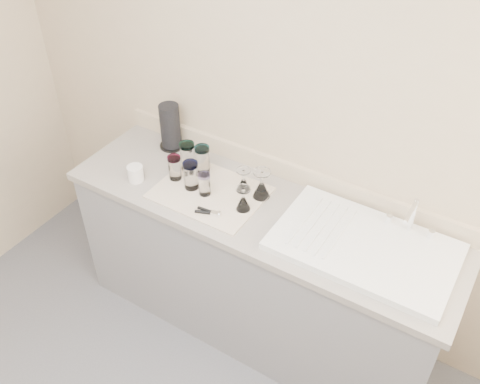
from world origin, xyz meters
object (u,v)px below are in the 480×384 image
Objects in this scene: tumbler_cyan at (202,159)px; goblet_back_left at (243,184)px; tumbler_teal at (188,156)px; tumbler_lavender at (204,184)px; can_opener at (209,212)px; white_mug at (135,173)px; sink_unit at (365,246)px; goblet_back_right at (262,188)px; tumbler_blue at (191,175)px; goblet_front_right at (243,202)px; tumbler_magenta at (175,167)px; paper_towel_roll at (170,127)px.

goblet_back_left is at bearing -4.68° from tumbler_cyan.
tumbler_teal reaches higher than tumbler_cyan.
tumbler_lavender is 0.16m from can_opener.
tumbler_cyan is 0.36m from white_mug.
tumbler_cyan reaches higher than can_opener.
white_mug is at bearing -172.94° from sink_unit.
tumbler_lavender is at bearing 12.97° from white_mug.
goblet_back_right is at bearing 173.02° from sink_unit.
goblet_back_right is (0.10, 0.01, 0.01)m from goblet_back_left.
tumbler_blue is at bearing -176.57° from sink_unit.
goblet_front_right is (0.34, -0.15, -0.04)m from tumbler_cyan.
white_mug is (-0.18, -0.22, -0.05)m from tumbler_teal.
goblet_back_left is (0.35, -0.00, -0.04)m from tumbler_teal.
tumbler_magenta is (-0.01, -0.11, -0.01)m from tumbler_teal.
sink_unit is 0.76m from can_opener.
paper_towel_roll reaches higher than tumbler_blue.
goblet_back_right reaches higher than white_mug.
tumbler_magenta is (-1.05, -0.04, 0.06)m from sink_unit.
sink_unit is 0.62m from goblet_front_right.
goblet_back_right is 0.68m from paper_towel_roll.
tumbler_teal is at bearing 163.38° from goblet_front_right.
tumbler_magenta is 1.09× the size of white_mug.
goblet_back_left is at bearing 174.68° from sink_unit.
tumbler_cyan is at bearing 177.79° from goblet_back_right.
goblet_back_right is at bearing 58.44° from can_opener.
tumbler_lavender is 0.96× the size of goblet_back_left.
goblet_front_right reaches higher than can_opener.
sink_unit is 1.05m from tumbler_magenta.
sink_unit is 1.05m from tumbler_teal.
tumbler_magenta is 0.32m from paper_towel_roll.
tumbler_lavender is at bearing -179.21° from goblet_front_right.
goblet_back_left is at bearing 77.97° from can_opener.
sink_unit reaches higher than can_opener.
tumbler_magenta is at bearing 155.43° from can_opener.
tumbler_lavender is at bearing -6.98° from tumbler_magenta.
goblet_back_left is at bearing 120.97° from goblet_front_right.
tumbler_lavender is 0.47× the size of paper_towel_roll.
paper_towel_roll is at bearing 166.62° from goblet_back_left.
tumbler_blue is at bearing 18.02° from white_mug.
tumbler_blue is 0.09m from tumbler_lavender.
sink_unit is at bearing -9.00° from paper_towel_roll.
tumbler_cyan is 1.26× the size of tumbler_lavender.
tumbler_magenta is 0.38m from goblet_back_left.
tumbler_cyan reaches higher than tumbler_lavender.
tumbler_magenta reaches higher than goblet_front_right.
white_mug is at bearing -167.03° from tumbler_lavender.
sink_unit reaches higher than tumbler_magenta.
tumbler_cyan is 1.02× the size of tumbler_blue.
goblet_back_right is at bearing 20.31° from tumbler_blue.
tumbler_magenta is 0.35m from can_opener.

